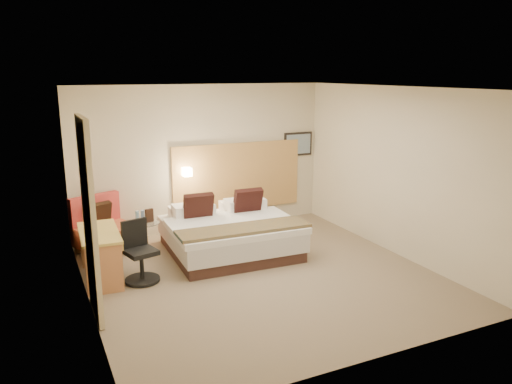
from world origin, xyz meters
name	(u,v)px	position (x,y,z in m)	size (l,w,h in m)	color
floor	(260,275)	(0.00, 0.00, -0.01)	(4.80, 5.00, 0.02)	#7B6A53
ceiling	(261,87)	(0.00, 0.00, 2.71)	(4.80, 5.00, 0.02)	white
wall_back	(202,158)	(0.00, 2.51, 1.35)	(4.80, 0.02, 2.70)	beige
wall_front	(372,238)	(0.00, -2.51, 1.35)	(4.80, 0.02, 2.70)	beige
wall_left	(82,204)	(-2.41, 0.00, 1.35)	(0.02, 5.00, 2.70)	beige
wall_right	(395,171)	(2.41, 0.00, 1.35)	(0.02, 5.00, 2.70)	beige
headboard_panel	(238,177)	(0.70, 2.47, 0.95)	(2.60, 0.04, 1.30)	#BB8848
art_frame	(298,144)	(2.02, 2.48, 1.50)	(0.62, 0.03, 0.47)	black
art_canvas	(298,144)	(2.02, 2.46, 1.50)	(0.54, 0.01, 0.39)	slate
lamp_arm	(186,171)	(-0.35, 2.42, 1.15)	(0.02, 0.02, 0.12)	silver
lamp_shade	(187,172)	(-0.35, 2.36, 1.15)	(0.15, 0.15, 0.15)	#FFEDC6
curtain	(89,219)	(-2.36, -0.25, 1.22)	(0.06, 0.90, 2.42)	beige
bottle_a	(137,217)	(-1.44, 1.57, 0.65)	(0.06, 0.06, 0.20)	#86AECF
bottle_b	(143,216)	(-1.35, 1.58, 0.65)	(0.06, 0.06, 0.20)	#8CA9D8
menu_folder	(149,215)	(-1.25, 1.54, 0.66)	(0.13, 0.05, 0.22)	#331E14
bed	(229,233)	(-0.04, 1.11, 0.32)	(2.08, 2.03, 0.99)	#3B231D
lounge_chair	(103,230)	(-1.92, 2.03, 0.37)	(1.08, 1.02, 0.92)	#A7794F
side_table	(145,237)	(-1.34, 1.54, 0.31)	(0.60, 0.60, 0.55)	silver
desk	(101,241)	(-2.11, 0.83, 0.57)	(0.59, 1.18, 0.72)	gold
desk_chair	(140,257)	(-1.64, 0.54, 0.36)	(0.60, 0.60, 0.87)	black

